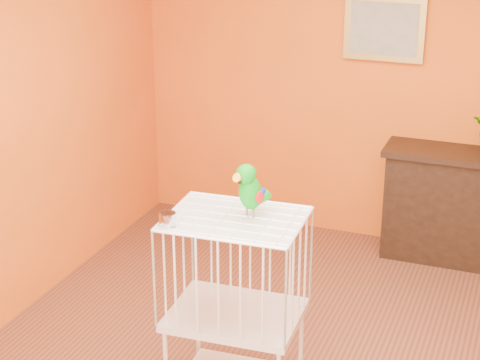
% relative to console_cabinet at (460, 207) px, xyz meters
% --- Properties ---
extents(room_shell, '(4.50, 4.50, 4.50)m').
position_rel_console_cabinet_xyz_m(room_shell, '(-0.71, -2.04, 1.13)').
color(room_shell, '#DF5A15').
rests_on(room_shell, ground).
extents(console_cabinet, '(1.21, 0.43, 0.90)m').
position_rel_console_cabinet_xyz_m(console_cabinet, '(0.00, 0.00, 0.00)').
color(console_cabinet, black).
rests_on(console_cabinet, ground).
extents(framed_picture, '(0.62, 0.04, 0.50)m').
position_rel_console_cabinet_xyz_m(framed_picture, '(-0.71, 0.18, 1.30)').
color(framed_picture, '#A6893B').
rests_on(framed_picture, room_shell).
extents(birdcage, '(0.76, 0.60, 1.12)m').
position_rel_console_cabinet_xyz_m(birdcage, '(-0.97, -2.25, 0.13)').
color(birdcage, silver).
rests_on(birdcage, ground).
extents(feed_cup, '(0.09, 0.09, 0.06)m').
position_rel_console_cabinet_xyz_m(feed_cup, '(-1.27, -2.47, 0.71)').
color(feed_cup, silver).
rests_on(feed_cup, birdcage).
extents(parrot, '(0.17, 0.27, 0.31)m').
position_rel_console_cabinet_xyz_m(parrot, '(-0.91, -2.20, 0.83)').
color(parrot, '#59544C').
rests_on(parrot, birdcage).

